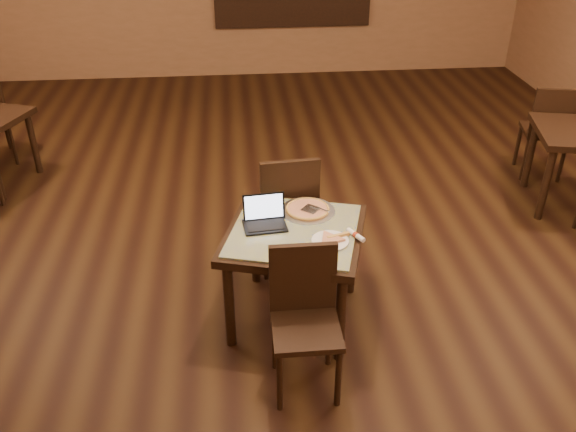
{
  "coord_description": "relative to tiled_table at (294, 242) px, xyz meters",
  "views": [
    {
      "loc": [
        -0.46,
        -4.44,
        2.98
      ],
      "look_at": [
        -0.12,
        -0.87,
        0.85
      ],
      "focal_mm": 38.0,
      "sensor_mm": 36.0,
      "label": 1
    }
  ],
  "objects": [
    {
      "name": "ground",
      "position": [
        0.08,
        0.9,
        -0.66
      ],
      "size": [
        10.0,
        10.0,
        0.0
      ],
      "primitive_type": "plane",
      "color": "black",
      "rests_on": "ground"
    },
    {
      "name": "tiled_table",
      "position": [
        0.0,
        0.0,
        0.0
      ],
      "size": [
        1.14,
        1.14,
        0.76
      ],
      "rotation": [
        0.0,
        0.0,
        -0.28
      ],
      "color": "black",
      "rests_on": "ground"
    },
    {
      "name": "chair_main_near",
      "position": [
        -0.0,
        -0.61,
        -0.11
      ],
      "size": [
        0.42,
        0.42,
        0.97
      ],
      "rotation": [
        0.0,
        0.0,
        0.0
      ],
      "color": "black",
      "rests_on": "ground"
    },
    {
      "name": "chair_main_far",
      "position": [
        0.01,
        0.61,
        -0.07
      ],
      "size": [
        0.49,
        0.49,
        1.05
      ],
      "rotation": [
        0.0,
        0.0,
        3.23
      ],
      "color": "black",
      "rests_on": "ground"
    },
    {
      "name": "laptop",
      "position": [
        -0.2,
        0.1,
        0.16
      ],
      "size": [
        0.31,
        0.26,
        0.2
      ],
      "rotation": [
        0.0,
        0.0,
        0.1
      ],
      "color": "black",
      "rests_on": "tiled_table"
    },
    {
      "name": "plate",
      "position": [
        0.22,
        -0.18,
        0.11
      ],
      "size": [
        0.25,
        0.25,
        0.01
      ],
      "primitive_type": "cylinder",
      "color": "white",
      "rests_on": "tiled_table"
    },
    {
      "name": "pizza_slice",
      "position": [
        0.22,
        -0.18,
        0.13
      ],
      "size": [
        0.26,
        0.26,
        0.02
      ],
      "primitive_type": null,
      "rotation": [
        0.0,
        0.0,
        0.29
      ],
      "color": "beige",
      "rests_on": "plate"
    },
    {
      "name": "pizza_pan",
      "position": [
        0.12,
        0.24,
        0.11
      ],
      "size": [
        0.4,
        0.4,
        0.01
      ],
      "primitive_type": "cylinder",
      "color": "silver",
      "rests_on": "tiled_table"
    },
    {
      "name": "pizza_whole",
      "position": [
        0.12,
        0.24,
        0.12
      ],
      "size": [
        0.32,
        0.32,
        0.02
      ],
      "color": "beige",
      "rests_on": "pizza_pan"
    },
    {
      "name": "spatula",
      "position": [
        0.14,
        0.22,
        0.13
      ],
      "size": [
        0.28,
        0.25,
        0.01
      ],
      "primitive_type": "cube",
      "rotation": [
        0.0,
        0.0,
        0.9
      ],
      "color": "silver",
      "rests_on": "pizza_whole"
    },
    {
      "name": "napkin_roll",
      "position": [
        0.4,
        -0.14,
        0.12
      ],
      "size": [
        0.11,
        0.16,
        0.04
      ],
      "rotation": [
        0.0,
        0.0,
        0.51
      ],
      "color": "white",
      "rests_on": "tiled_table"
    },
    {
      "name": "other_table_a_chair_far",
      "position": [
        2.84,
        2.04,
        -0.09
      ],
      "size": [
        0.52,
        0.52,
        1.01
      ],
      "rotation": [
        0.0,
        0.0,
        2.92
      ],
      "color": "black",
      "rests_on": "ground"
    }
  ]
}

